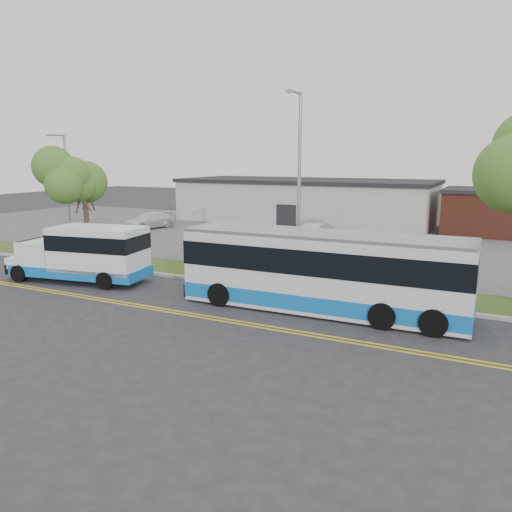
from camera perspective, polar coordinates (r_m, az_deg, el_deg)
The scene contains 18 objects.
ground at distance 24.91m, azimuth -4.11°, elevation -3.88°, with size 140.00×140.00×0.00m, color #28282B.
lane_line_north at distance 21.83m, azimuth -9.34°, elevation -6.16°, with size 70.00×0.12×0.01m, color gold.
lane_line_south at distance 21.60m, azimuth -9.81°, elevation -6.36°, with size 70.00×0.12×0.01m, color gold.
curb at distance 25.81m, azimuth -2.86°, elevation -3.16°, with size 80.00×0.30×0.15m, color #9E9B93.
verge at distance 27.35m, azimuth -0.99°, elevation -2.38°, with size 80.00×3.30×0.10m, color #2E4517.
parking_lot at distance 40.12m, azimuth 8.46°, elevation 1.85°, with size 80.00×25.00×0.10m, color #4C4C4F.
commercial_building at distance 51.22m, azimuth 5.71°, elevation 6.32°, with size 25.40×10.40×4.35m.
brick_wing at distance 46.86m, azimuth 24.46°, elevation 4.66°, with size 6.30×7.30×3.90m.
tree_west at distance 34.14m, azimuth -19.08°, elevation 8.32°, with size 4.40×4.40×6.91m.
streetlight_near at distance 25.19m, azimuth 4.89°, elevation 8.35°, with size 0.35×1.53×9.50m.
streetlight_far at distance 38.59m, azimuth -20.83°, elevation 7.50°, with size 0.35×1.53×8.00m.
shuttle_bus at distance 27.67m, azimuth -18.80°, elevation 0.40°, with size 7.95×3.70×2.94m.
transit_bus at distance 21.34m, azimuth 7.53°, elevation -1.78°, with size 12.23×3.18×3.38m.
pedestrian at distance 29.95m, azimuth -6.37°, elevation 0.60°, with size 0.65×0.43×1.79m, color black.
parked_car_a at distance 38.11m, azimuth 6.44°, elevation 2.60°, with size 1.54×4.42×1.46m, color silver.
parked_car_b at distance 46.81m, azimuth -12.09°, elevation 4.01°, with size 2.04×5.02×1.46m, color white.
grocery_bag_left at distance 30.05m, azimuth -7.08°, elevation -0.82°, with size 0.32×0.32×0.32m, color white.
grocery_bag_right at distance 30.14m, azimuth -5.60°, elevation -0.75°, with size 0.32×0.32×0.32m, color white.
Camera 1 is at (12.43, -20.60, 6.44)m, focal length 35.00 mm.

